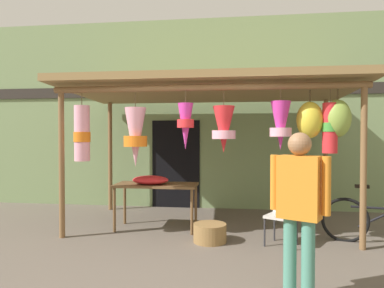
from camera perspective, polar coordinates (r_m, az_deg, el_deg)
ground_plane at (r=5.58m, az=0.24°, el=-15.83°), size 30.00×30.00×0.00m
shop_facade at (r=8.03m, az=2.63°, el=4.94°), size 12.88×0.29×4.30m
market_stall_canopy at (r=6.14m, az=3.34°, el=7.18°), size 5.11×2.66×2.62m
display_table at (r=6.21m, az=-5.88°, el=-7.32°), size 1.44×0.65×0.80m
flower_heap_on_table at (r=6.14m, az=-6.72°, el=-5.88°), size 0.63×0.44×0.15m
folding_chair at (r=5.53m, az=14.70°, el=-10.64°), size 0.54×0.54×0.84m
wicker_basket_by_table at (r=5.56m, az=2.95°, el=-14.35°), size 0.51×0.51×0.28m
parked_bicycle at (r=6.10m, az=28.76°, el=-11.12°), size 1.72×0.51×0.92m
customer_foreground at (r=3.63m, az=17.19°, el=-9.06°), size 0.54×0.37×1.68m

